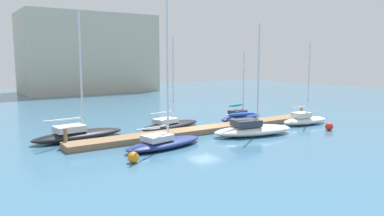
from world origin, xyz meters
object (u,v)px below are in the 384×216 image
sailboat_4 (241,116)px  mooring_buoy_red (329,126)px  sailboat_2 (170,124)px  harbor_building_distant (88,53)px  sailboat_0 (78,134)px  sailboat_1 (164,141)px  sailboat_3 (252,129)px  sailboat_5 (305,119)px  mooring_buoy_orange (133,157)px

sailboat_4 → mooring_buoy_red: (3.59, -8.31, -0.17)m
sailboat_2 → harbor_building_distant: 44.31m
sailboat_0 → sailboat_1: bearing=-60.9°
sailboat_0 → sailboat_3: 14.74m
sailboat_1 → sailboat_5: bearing=-7.8°
sailboat_4 → mooring_buoy_red: 9.06m
sailboat_1 → sailboat_0: bearing=115.6°
sailboat_2 → mooring_buoy_red: sailboat_2 is taller
sailboat_4 → harbor_building_distant: 44.43m
mooring_buoy_red → mooring_buoy_orange: mooring_buoy_red is taller
sailboat_2 → sailboat_4: 8.32m
sailboat_0 → harbor_building_distant: (15.46, 43.23, 6.97)m
mooring_buoy_orange → mooring_buoy_red: bearing=-0.5°
sailboat_0 → sailboat_5: size_ratio=1.28×
mooring_buoy_orange → harbor_building_distant: 54.44m
sailboat_5 → mooring_buoy_orange: bearing=-166.1°
sailboat_2 → sailboat_4: (8.30, -0.62, 0.09)m
sailboat_5 → mooring_buoy_orange: sailboat_5 is taller
sailboat_2 → sailboat_5: (12.41, -5.65, 0.07)m
sailboat_5 → harbor_building_distant: size_ratio=0.33×
sailboat_0 → sailboat_2: bearing=-6.5°
sailboat_5 → mooring_buoy_red: 3.32m
sailboat_1 → sailboat_4: size_ratio=1.54×
sailboat_2 → harbor_building_distant: bearing=68.2°
sailboat_1 → sailboat_4: sailboat_1 is taller
sailboat_1 → mooring_buoy_red: bearing=-19.3°
sailboat_3 → mooring_buoy_red: (7.51, -2.28, -0.22)m
sailboat_1 → sailboat_2: bearing=45.9°
mooring_buoy_orange → harbor_building_distant: size_ratio=0.03×
sailboat_1 → sailboat_3: (8.64, -0.34, 0.09)m
sailboat_2 → mooring_buoy_red: 14.87m
sailboat_0 → sailboat_5: 21.94m
sailboat_1 → harbor_building_distant: harbor_building_distant is taller
sailboat_1 → sailboat_2: 7.61m
sailboat_0 → sailboat_3: size_ratio=1.09×
sailboat_2 → harbor_building_distant: harbor_building_distant is taller
sailboat_0 → mooring_buoy_red: size_ratio=14.05×
mooring_buoy_red → harbor_building_distant: (-5.21, 52.16, 7.13)m
sailboat_1 → sailboat_4: 13.79m
mooring_buoy_orange → sailboat_1: bearing=34.0°
sailboat_0 → mooring_buoy_orange: bearing=-90.5°
sailboat_0 → mooring_buoy_orange: sailboat_0 is taller
sailboat_2 → sailboat_5: size_ratio=1.06×
sailboat_0 → harbor_building_distant: 46.44m
sailboat_0 → mooring_buoy_orange: (0.91, -8.74, -0.17)m
sailboat_0 → mooring_buoy_red: bearing=-29.9°
sailboat_2 → sailboat_3: bearing=-69.7°
harbor_building_distant → sailboat_5: bearing=-83.3°
sailboat_0 → sailboat_4: (17.08, -0.62, 0.00)m
mooring_buoy_orange → harbor_building_distant: harbor_building_distant is taller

